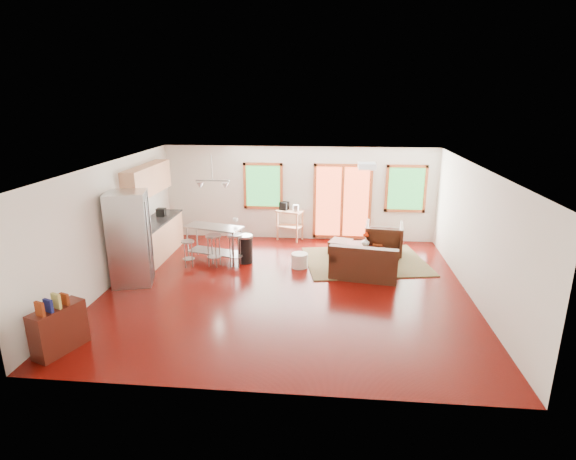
# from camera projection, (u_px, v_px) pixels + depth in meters

# --- Properties ---
(floor) EXTENTS (7.50, 7.00, 0.02)m
(floor) POSITION_uv_depth(u_px,v_px,m) (287.00, 289.00, 9.51)
(floor) COLOR #390402
(floor) RESTS_ON ground
(ceiling) EXTENTS (7.50, 7.00, 0.02)m
(ceiling) POSITION_uv_depth(u_px,v_px,m) (287.00, 165.00, 8.76)
(ceiling) COLOR white
(ceiling) RESTS_ON ground
(back_wall) EXTENTS (7.50, 0.02, 2.60)m
(back_wall) POSITION_uv_depth(u_px,v_px,m) (299.00, 193.00, 12.48)
(back_wall) COLOR silver
(back_wall) RESTS_ON ground
(left_wall) EXTENTS (0.02, 7.00, 2.60)m
(left_wall) POSITION_uv_depth(u_px,v_px,m) (110.00, 225.00, 9.48)
(left_wall) COLOR silver
(left_wall) RESTS_ON ground
(right_wall) EXTENTS (0.02, 7.00, 2.60)m
(right_wall) POSITION_uv_depth(u_px,v_px,m) (477.00, 235.00, 8.79)
(right_wall) COLOR silver
(right_wall) RESTS_ON ground
(front_wall) EXTENTS (7.50, 0.02, 2.60)m
(front_wall) POSITION_uv_depth(u_px,v_px,m) (260.00, 307.00, 5.79)
(front_wall) COLOR silver
(front_wall) RESTS_ON ground
(window_left) EXTENTS (1.10, 0.05, 1.30)m
(window_left) POSITION_uv_depth(u_px,v_px,m) (263.00, 186.00, 12.47)
(window_left) COLOR #1F6027
(window_left) RESTS_ON back_wall
(french_doors) EXTENTS (1.60, 0.05, 2.10)m
(french_doors) POSITION_uv_depth(u_px,v_px,m) (342.00, 202.00, 12.38)
(french_doors) COLOR #C64A28
(french_doors) RESTS_ON back_wall
(window_right) EXTENTS (1.10, 0.05, 1.30)m
(window_right) POSITION_uv_depth(u_px,v_px,m) (406.00, 189.00, 12.11)
(window_right) COLOR #1F6027
(window_right) RESTS_ON back_wall
(rug) EXTENTS (3.24, 2.71, 0.03)m
(rug) POSITION_uv_depth(u_px,v_px,m) (365.00, 261.00, 11.02)
(rug) COLOR #3D5736
(rug) RESTS_ON floor
(loveseat) EXTENTS (1.59, 1.06, 0.79)m
(loveseat) POSITION_uv_depth(u_px,v_px,m) (364.00, 264.00, 10.02)
(loveseat) COLOR black
(loveseat) RESTS_ON floor
(coffee_table) EXTENTS (0.93, 0.58, 0.36)m
(coffee_table) POSITION_uv_depth(u_px,v_px,m) (365.00, 246.00, 11.20)
(coffee_table) COLOR #39110A
(coffee_table) RESTS_ON floor
(armchair) EXTENTS (1.01, 0.96, 0.94)m
(armchair) POSITION_uv_depth(u_px,v_px,m) (384.00, 238.00, 11.34)
(armchair) COLOR black
(armchair) RESTS_ON floor
(ottoman) EXTENTS (0.67, 0.67, 0.36)m
(ottoman) POSITION_uv_depth(u_px,v_px,m) (341.00, 247.00, 11.52)
(ottoman) COLOR black
(ottoman) RESTS_ON floor
(pouf) EXTENTS (0.43, 0.43, 0.34)m
(pouf) POSITION_uv_depth(u_px,v_px,m) (299.00, 260.00, 10.62)
(pouf) COLOR silver
(pouf) RESTS_ON floor
(vase) EXTENTS (0.24, 0.24, 0.34)m
(vase) POSITION_uv_depth(u_px,v_px,m) (365.00, 241.00, 10.92)
(vase) COLOR silver
(vase) RESTS_ON coffee_table
(book) EXTENTS (0.24, 0.05, 0.32)m
(book) POSITION_uv_depth(u_px,v_px,m) (373.00, 238.00, 11.00)
(book) COLOR maroon
(book) RESTS_ON coffee_table
(cabinets) EXTENTS (0.64, 2.24, 2.30)m
(cabinets) POSITION_uv_depth(u_px,v_px,m) (154.00, 220.00, 11.18)
(cabinets) COLOR tan
(cabinets) RESTS_ON floor
(refrigerator) EXTENTS (0.98, 0.97, 2.01)m
(refrigerator) POSITION_uv_depth(u_px,v_px,m) (130.00, 238.00, 9.53)
(refrigerator) COLOR #B7BABC
(refrigerator) RESTS_ON floor
(island) EXTENTS (1.49, 0.91, 0.88)m
(island) POSITION_uv_depth(u_px,v_px,m) (214.00, 237.00, 10.93)
(island) COLOR #B7BABC
(island) RESTS_ON floor
(cup) EXTENTS (0.15, 0.13, 0.12)m
(cup) POSITION_uv_depth(u_px,v_px,m) (235.00, 219.00, 10.97)
(cup) COLOR white
(cup) RESTS_ON island
(bar_stool_a) EXTENTS (0.38, 0.38, 0.64)m
(bar_stool_a) POSITION_uv_depth(u_px,v_px,m) (188.00, 247.00, 10.58)
(bar_stool_a) COLOR #B7BABC
(bar_stool_a) RESTS_ON floor
(bar_stool_b) EXTENTS (0.44, 0.44, 0.78)m
(bar_stool_b) POSITION_uv_depth(u_px,v_px,m) (214.00, 243.00, 10.59)
(bar_stool_b) COLOR #B7BABC
(bar_stool_b) RESTS_ON floor
(bar_stool_c) EXTENTS (0.39, 0.39, 0.79)m
(bar_stool_c) POSITION_uv_depth(u_px,v_px,m) (235.00, 242.00, 10.60)
(bar_stool_c) COLOR #B7BABC
(bar_stool_c) RESTS_ON floor
(trash_can) EXTENTS (0.40, 0.40, 0.69)m
(trash_can) POSITION_uv_depth(u_px,v_px,m) (245.00, 249.00, 10.90)
(trash_can) COLOR black
(trash_can) RESTS_ON floor
(kitchen_cart) EXTENTS (0.82, 0.67, 1.08)m
(kitchen_cart) POSITION_uv_depth(u_px,v_px,m) (289.00, 214.00, 12.50)
(kitchen_cart) COLOR tan
(kitchen_cart) RESTS_ON floor
(bookshelf) EXTENTS (0.60, 0.91, 1.00)m
(bookshelf) POSITION_uv_depth(u_px,v_px,m) (59.00, 328.00, 7.08)
(bookshelf) COLOR #39110A
(bookshelf) RESTS_ON floor
(ceiling_flush) EXTENTS (0.35, 0.35, 0.12)m
(ceiling_flush) POSITION_uv_depth(u_px,v_px,m) (367.00, 166.00, 9.20)
(ceiling_flush) COLOR white
(ceiling_flush) RESTS_ON ceiling
(pendant_light) EXTENTS (0.80, 0.18, 0.79)m
(pendant_light) POSITION_uv_depth(u_px,v_px,m) (213.00, 185.00, 10.56)
(pendant_light) COLOR gray
(pendant_light) RESTS_ON ceiling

